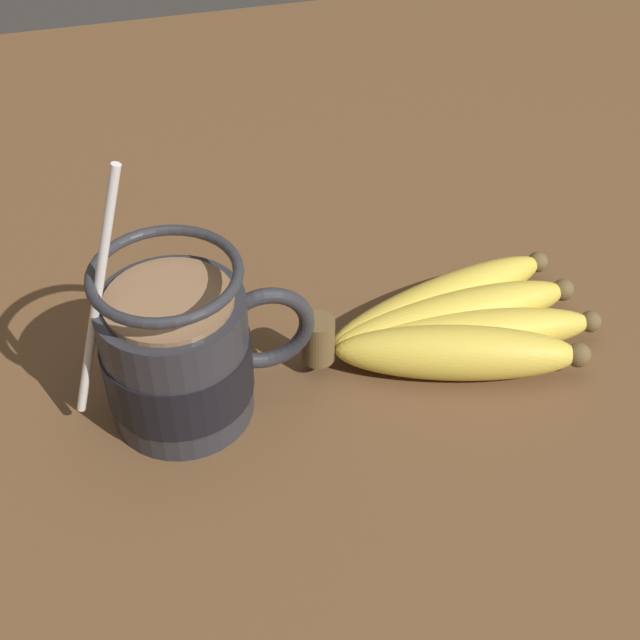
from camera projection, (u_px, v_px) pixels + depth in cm
name	position (u px, v px, depth cm)	size (l,w,h in cm)	color
table	(317.00, 420.00, 54.06)	(113.69, 113.69, 3.66)	brown
coffee_mug	(179.00, 354.00, 49.51)	(13.91, 8.38, 16.97)	#28282D
banana_bunch	(453.00, 327.00, 55.21)	(18.85, 12.12, 4.06)	brown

